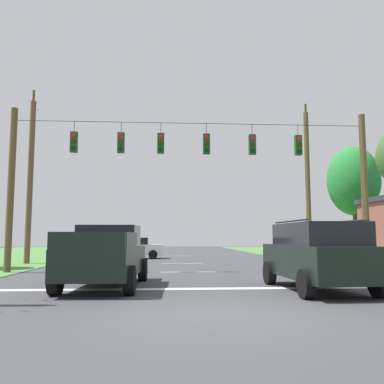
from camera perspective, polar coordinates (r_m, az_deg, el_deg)
The scene contains 12 objects.
ground_plane at distance 8.90m, azimuth 2.87°, elevation -16.40°, with size 120.00×120.00×0.00m, color #3D3D42.
stop_bar_stripe at distance 12.84m, azimuth 0.82°, elevation -13.25°, with size 13.92×0.45×0.01m, color white.
lane_dash_0 at distance 18.80m, azimuth -0.60°, elevation -11.02°, with size 0.15×2.50×0.01m, color white.
lane_dash_1 at distance 24.88m, azimuth -1.34°, elevation -9.85°, with size 0.15×2.50×0.01m, color white.
lane_dash_2 at distance 34.42m, azimuth -1.97°, elevation -8.85°, with size 0.15×2.50×0.01m, color white.
overhead_signal_span at distance 19.02m, azimuth -0.15°, elevation 2.00°, with size 16.66×0.31×7.45m.
pickup_truck at distance 13.52m, azimuth -11.79°, elevation -8.67°, with size 2.45×5.47×1.95m.
suv_black at distance 12.90m, azimuth 16.95°, elevation -8.24°, with size 2.35×4.87×2.05m.
distant_car_crossing_white at distance 30.49m, azimuth -8.12°, elevation -7.65°, with size 4.36×2.14×1.52m.
utility_pole_mid_right at distance 27.91m, azimuth 15.75°, elevation 1.12°, with size 0.32×1.67×10.40m.
utility_pole_near_left at distance 26.39m, azimuth -21.51°, elevation 1.74°, with size 0.34×1.83×10.50m.
tree_roadside_left at distance 32.48m, azimuth 21.47°, elevation 1.43°, with size 3.77×3.77×8.23m.
Camera 1 is at (-0.97, -8.71, 1.57)m, focal length 38.49 mm.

